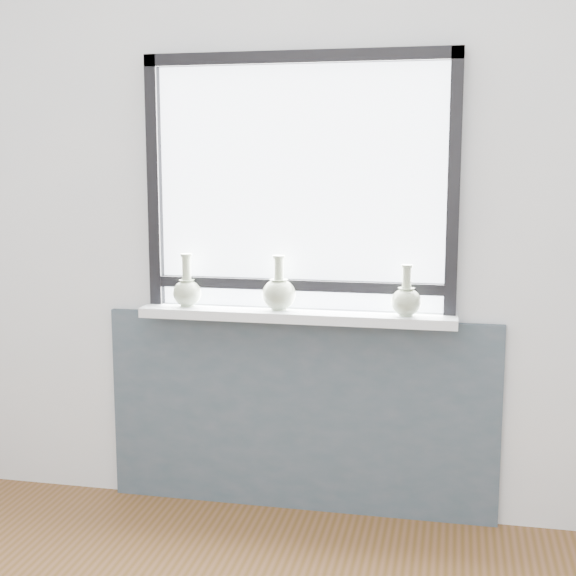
% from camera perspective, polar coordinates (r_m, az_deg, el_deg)
% --- Properties ---
extents(back_wall, '(3.60, 0.02, 2.60)m').
position_cam_1_polar(back_wall, '(3.37, 0.92, 5.39)').
color(back_wall, silver).
rests_on(back_wall, ground).
extents(apron_panel, '(1.70, 0.03, 0.86)m').
position_cam_1_polar(apron_panel, '(3.51, 0.79, -8.97)').
color(apron_panel, '#444C59').
rests_on(apron_panel, ground).
extents(windowsill, '(1.32, 0.18, 0.04)m').
position_cam_1_polar(windowsill, '(3.33, 0.57, -1.95)').
color(windowsill, silver).
rests_on(windowsill, apron_panel).
extents(window, '(1.30, 0.06, 1.05)m').
position_cam_1_polar(window, '(3.33, 0.81, 7.78)').
color(window, black).
rests_on(window, windowsill).
extents(vase_a, '(0.12, 0.12, 0.23)m').
position_cam_1_polar(vase_a, '(3.44, -7.20, -0.14)').
color(vase_a, '#9FAD8E').
rests_on(vase_a, windowsill).
extents(vase_b, '(0.14, 0.14, 0.23)m').
position_cam_1_polar(vase_b, '(3.33, -0.66, -0.30)').
color(vase_b, '#9FAD8E').
rests_on(vase_b, windowsill).
extents(vase_c, '(0.12, 0.12, 0.21)m').
position_cam_1_polar(vase_c, '(3.24, 8.40, -0.82)').
color(vase_c, '#9FAD8E').
rests_on(vase_c, windowsill).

